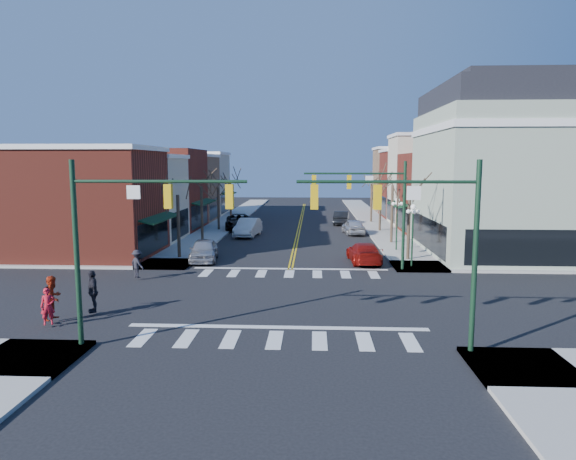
# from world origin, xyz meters

# --- Properties ---
(ground) EXTENTS (160.00, 160.00, 0.00)m
(ground) POSITION_xyz_m (0.00, 0.00, 0.00)
(ground) COLOR black
(ground) RESTS_ON ground
(sidewalk_left) EXTENTS (3.50, 70.00, 0.15)m
(sidewalk_left) POSITION_xyz_m (-8.75, 20.00, 0.07)
(sidewalk_left) COLOR #9E9B93
(sidewalk_left) RESTS_ON ground
(sidewalk_right) EXTENTS (3.50, 70.00, 0.15)m
(sidewalk_right) POSITION_xyz_m (8.75, 20.00, 0.07)
(sidewalk_right) COLOR #9E9B93
(sidewalk_right) RESTS_ON ground
(bldg_left_brick_a) EXTENTS (10.00, 8.50, 8.00)m
(bldg_left_brick_a) POSITION_xyz_m (-15.50, 11.75, 4.00)
(bldg_left_brick_a) COLOR maroon
(bldg_left_brick_a) RESTS_ON ground
(bldg_left_stucco_a) EXTENTS (10.00, 7.00, 7.50)m
(bldg_left_stucco_a) POSITION_xyz_m (-15.50, 19.50, 3.75)
(bldg_left_stucco_a) COLOR beige
(bldg_left_stucco_a) RESTS_ON ground
(bldg_left_brick_b) EXTENTS (10.00, 9.00, 8.50)m
(bldg_left_brick_b) POSITION_xyz_m (-15.50, 27.50, 4.25)
(bldg_left_brick_b) COLOR maroon
(bldg_left_brick_b) RESTS_ON ground
(bldg_left_tan) EXTENTS (10.00, 7.50, 7.80)m
(bldg_left_tan) POSITION_xyz_m (-15.50, 35.75, 3.90)
(bldg_left_tan) COLOR #9D7656
(bldg_left_tan) RESTS_ON ground
(bldg_left_stucco_b) EXTENTS (10.00, 8.00, 8.20)m
(bldg_left_stucco_b) POSITION_xyz_m (-15.50, 43.50, 4.10)
(bldg_left_stucco_b) COLOR beige
(bldg_left_stucco_b) RESTS_ON ground
(bldg_right_brick_a) EXTENTS (10.00, 8.50, 8.00)m
(bldg_right_brick_a) POSITION_xyz_m (15.50, 25.75, 4.00)
(bldg_right_brick_a) COLOR maroon
(bldg_right_brick_a) RESTS_ON ground
(bldg_right_stucco) EXTENTS (10.00, 7.00, 10.00)m
(bldg_right_stucco) POSITION_xyz_m (15.50, 33.50, 5.00)
(bldg_right_stucco) COLOR beige
(bldg_right_stucco) RESTS_ON ground
(bldg_right_brick_b) EXTENTS (10.00, 8.00, 8.50)m
(bldg_right_brick_b) POSITION_xyz_m (15.50, 41.00, 4.25)
(bldg_right_brick_b) COLOR maroon
(bldg_right_brick_b) RESTS_ON ground
(bldg_right_tan) EXTENTS (10.00, 8.00, 9.00)m
(bldg_right_tan) POSITION_xyz_m (15.50, 49.00, 4.50)
(bldg_right_tan) COLOR #9D7656
(bldg_right_tan) RESTS_ON ground
(victorian_corner) EXTENTS (12.25, 14.25, 13.30)m
(victorian_corner) POSITION_xyz_m (16.50, 14.50, 6.66)
(victorian_corner) COLOR #98A690
(victorian_corner) RESTS_ON ground
(traffic_mast_near_left) EXTENTS (6.60, 0.28, 7.20)m
(traffic_mast_near_left) POSITION_xyz_m (-5.55, -7.40, 4.71)
(traffic_mast_near_left) COLOR #14331E
(traffic_mast_near_left) RESTS_ON ground
(traffic_mast_near_right) EXTENTS (6.60, 0.28, 7.20)m
(traffic_mast_near_right) POSITION_xyz_m (5.55, -7.40, 4.71)
(traffic_mast_near_right) COLOR #14331E
(traffic_mast_near_right) RESTS_ON ground
(traffic_mast_far_right) EXTENTS (6.60, 0.28, 7.20)m
(traffic_mast_far_right) POSITION_xyz_m (5.55, 7.40, 4.71)
(traffic_mast_far_right) COLOR #14331E
(traffic_mast_far_right) RESTS_ON ground
(lamppost_corner) EXTENTS (0.36, 0.36, 4.33)m
(lamppost_corner) POSITION_xyz_m (8.20, 8.50, 2.96)
(lamppost_corner) COLOR #14331E
(lamppost_corner) RESTS_ON ground
(lamppost_midblock) EXTENTS (0.36, 0.36, 4.33)m
(lamppost_midblock) POSITION_xyz_m (8.20, 15.00, 2.96)
(lamppost_midblock) COLOR #14331E
(lamppost_midblock) RESTS_ON ground
(tree_left_a) EXTENTS (0.24, 0.24, 4.76)m
(tree_left_a) POSITION_xyz_m (-8.40, 11.00, 2.38)
(tree_left_a) COLOR #382B21
(tree_left_a) RESTS_ON ground
(tree_left_b) EXTENTS (0.24, 0.24, 5.04)m
(tree_left_b) POSITION_xyz_m (-8.40, 19.00, 2.52)
(tree_left_b) COLOR #382B21
(tree_left_b) RESTS_ON ground
(tree_left_c) EXTENTS (0.24, 0.24, 4.55)m
(tree_left_c) POSITION_xyz_m (-8.40, 27.00, 2.27)
(tree_left_c) COLOR #382B21
(tree_left_c) RESTS_ON ground
(tree_left_d) EXTENTS (0.24, 0.24, 4.90)m
(tree_left_d) POSITION_xyz_m (-8.40, 35.00, 2.45)
(tree_left_d) COLOR #382B21
(tree_left_d) RESTS_ON ground
(tree_right_a) EXTENTS (0.24, 0.24, 4.62)m
(tree_right_a) POSITION_xyz_m (8.40, 11.00, 2.31)
(tree_right_a) COLOR #382B21
(tree_right_a) RESTS_ON ground
(tree_right_b) EXTENTS (0.24, 0.24, 5.18)m
(tree_right_b) POSITION_xyz_m (8.40, 19.00, 2.59)
(tree_right_b) COLOR #382B21
(tree_right_b) RESTS_ON ground
(tree_right_c) EXTENTS (0.24, 0.24, 4.83)m
(tree_right_c) POSITION_xyz_m (8.40, 27.00, 2.42)
(tree_right_c) COLOR #382B21
(tree_right_c) RESTS_ON ground
(tree_right_d) EXTENTS (0.24, 0.24, 4.97)m
(tree_right_d) POSITION_xyz_m (8.40, 35.00, 2.48)
(tree_right_d) COLOR #382B21
(tree_right_d) RESTS_ON ground
(car_left_near) EXTENTS (2.41, 4.86, 1.59)m
(car_left_near) POSITION_xyz_m (-6.40, 10.31, 0.80)
(car_left_near) COLOR #A9A9AD
(car_left_near) RESTS_ON ground
(car_left_mid) EXTENTS (2.34, 5.37, 1.72)m
(car_left_mid) POSITION_xyz_m (-4.80, 22.99, 0.86)
(car_left_mid) COLOR silver
(car_left_mid) RESTS_ON ground
(car_left_far) EXTENTS (3.53, 6.29, 1.66)m
(car_left_far) POSITION_xyz_m (-6.40, 27.93, 0.83)
(car_left_far) COLOR black
(car_left_far) RESTS_ON ground
(car_right_near) EXTENTS (2.37, 5.13, 1.45)m
(car_right_near) POSITION_xyz_m (5.15, 10.18, 0.73)
(car_right_near) COLOR maroon
(car_right_near) RESTS_ON ground
(car_right_mid) EXTENTS (2.32, 4.69, 1.54)m
(car_right_mid) POSITION_xyz_m (5.52, 24.95, 0.77)
(car_right_mid) COLOR silver
(car_right_mid) RESTS_ON ground
(car_right_far) EXTENTS (2.15, 4.85, 1.55)m
(car_right_far) POSITION_xyz_m (4.80, 33.38, 0.77)
(car_right_far) COLOR black
(car_right_far) RESTS_ON ground
(pedestrian_red_a) EXTENTS (0.69, 0.61, 1.60)m
(pedestrian_red_a) POSITION_xyz_m (-9.88, -5.13, 0.95)
(pedestrian_red_a) COLOR red
(pedestrian_red_a) RESTS_ON sidewalk_left
(pedestrian_red_b) EXTENTS (0.88, 1.06, 1.98)m
(pedestrian_red_b) POSITION_xyz_m (-10.00, -4.43, 1.14)
(pedestrian_red_b) COLOR #AC2C12
(pedestrian_red_b) RESTS_ON sidewalk_left
(pedestrian_dark_a) EXTENTS (0.99, 1.24, 1.97)m
(pedestrian_dark_a) POSITION_xyz_m (-8.74, -3.20, 1.14)
(pedestrian_dark_a) COLOR black
(pedestrian_dark_a) RESTS_ON sidewalk_left
(pedestrian_dark_b) EXTENTS (1.27, 1.19, 1.72)m
(pedestrian_dark_b) POSITION_xyz_m (-9.12, 4.01, 1.01)
(pedestrian_dark_b) COLOR black
(pedestrian_dark_b) RESTS_ON sidewalk_left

